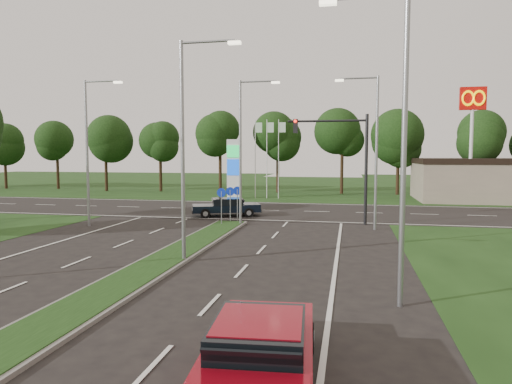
# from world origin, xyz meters

# --- Properties ---
(ground) EXTENTS (160.00, 160.00, 0.00)m
(ground) POSITION_xyz_m (0.00, 0.00, 0.00)
(ground) COLOR black
(ground) RESTS_ON ground
(verge_far) EXTENTS (160.00, 50.00, 0.02)m
(verge_far) POSITION_xyz_m (0.00, 55.00, 0.00)
(verge_far) COLOR #193411
(verge_far) RESTS_ON ground
(cross_road) EXTENTS (160.00, 12.00, 0.02)m
(cross_road) POSITION_xyz_m (0.00, 24.00, 0.00)
(cross_road) COLOR black
(cross_road) RESTS_ON ground
(median_kerb) EXTENTS (2.00, 26.00, 0.12)m
(median_kerb) POSITION_xyz_m (0.00, 4.00, 0.06)
(median_kerb) COLOR slate
(median_kerb) RESTS_ON ground
(commercial_building) EXTENTS (16.00, 9.00, 4.00)m
(commercial_building) POSITION_xyz_m (22.00, 36.00, 2.00)
(commercial_building) COLOR gray
(commercial_building) RESTS_ON ground
(streetlight_median_near) EXTENTS (2.53, 0.22, 9.00)m
(streetlight_median_near) POSITION_xyz_m (1.00, 6.00, 5.08)
(streetlight_median_near) COLOR gray
(streetlight_median_near) RESTS_ON ground
(streetlight_median_far) EXTENTS (2.53, 0.22, 9.00)m
(streetlight_median_far) POSITION_xyz_m (1.00, 16.00, 5.08)
(streetlight_median_far) COLOR gray
(streetlight_median_far) RESTS_ON ground
(streetlight_left_far) EXTENTS (2.53, 0.22, 9.00)m
(streetlight_left_far) POSITION_xyz_m (-8.30, 14.00, 5.08)
(streetlight_left_far) COLOR gray
(streetlight_left_far) RESTS_ON ground
(streetlight_right_far) EXTENTS (2.53, 0.22, 9.00)m
(streetlight_right_far) POSITION_xyz_m (8.80, 16.00, 5.08)
(streetlight_right_far) COLOR gray
(streetlight_right_far) RESTS_ON ground
(streetlight_right_near) EXTENTS (2.53, 0.22, 9.00)m
(streetlight_right_near) POSITION_xyz_m (8.80, 2.00, 5.08)
(streetlight_right_near) COLOR gray
(streetlight_right_near) RESTS_ON ground
(traffic_signal) EXTENTS (5.10, 0.42, 7.00)m
(traffic_signal) POSITION_xyz_m (7.19, 18.00, 4.65)
(traffic_signal) COLOR black
(traffic_signal) RESTS_ON ground
(median_signs) EXTENTS (1.16, 1.76, 2.38)m
(median_signs) POSITION_xyz_m (0.00, 16.40, 1.71)
(median_signs) COLOR gray
(median_signs) RESTS_ON ground
(gas_pylon) EXTENTS (5.80, 1.26, 8.00)m
(gas_pylon) POSITION_xyz_m (-3.79, 33.05, 3.20)
(gas_pylon) COLOR silver
(gas_pylon) RESTS_ON ground
(mcdonalds_sign) EXTENTS (2.20, 0.47, 10.40)m
(mcdonalds_sign) POSITION_xyz_m (18.00, 31.97, 7.99)
(mcdonalds_sign) COLOR silver
(mcdonalds_sign) RESTS_ON ground
(treeline_far) EXTENTS (6.00, 6.00, 9.90)m
(treeline_far) POSITION_xyz_m (0.10, 39.93, 6.83)
(treeline_far) COLOR black
(treeline_far) RESTS_ON ground
(red_sedan) EXTENTS (2.41, 5.07, 1.35)m
(red_sedan) POSITION_xyz_m (5.87, -3.41, 0.73)
(red_sedan) COLOR maroon
(red_sedan) RESTS_ON ground
(navy_sedan) EXTENTS (5.18, 3.53, 1.32)m
(navy_sedan) POSITION_xyz_m (-1.23, 20.01, 0.71)
(navy_sedan) COLOR black
(navy_sedan) RESTS_ON ground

